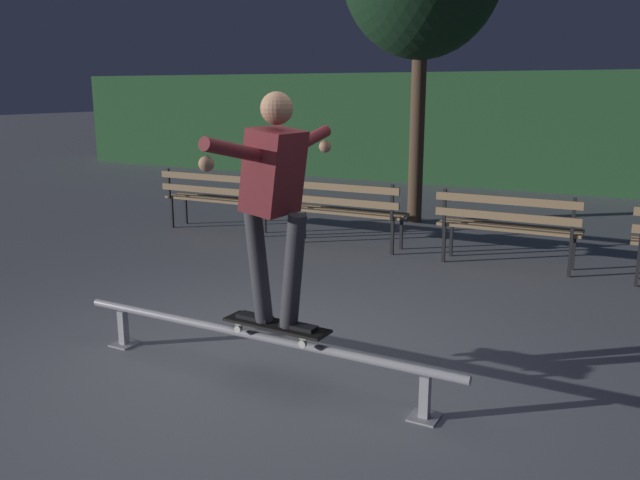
{
  "coord_description": "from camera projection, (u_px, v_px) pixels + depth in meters",
  "views": [
    {
      "loc": [
        2.45,
        -3.7,
        2.0
      ],
      "look_at": [
        0.09,
        0.66,
        0.85
      ],
      "focal_mm": 36.57,
      "sensor_mm": 36.0,
      "label": 1
    }
  ],
  "objects": [
    {
      "name": "grind_rail",
      "position": [
        255.0,
        341.0,
        4.58
      ],
      "size": [
        3.08,
        0.18,
        0.34
      ],
      "color": "#9E9EA3",
      "rests_on": "ground"
    },
    {
      "name": "hedge_backdrop",
      "position": [
        539.0,
        131.0,
        13.28
      ],
      "size": [
        24.0,
        1.2,
        2.35
      ],
      "primitive_type": "cube",
      "color": "#234C28",
      "rests_on": "ground"
    },
    {
      "name": "skateboard",
      "position": [
        276.0,
        326.0,
        4.46
      ],
      "size": [
        0.79,
        0.23,
        0.09
      ],
      "color": "black",
      "rests_on": "grind_rail"
    },
    {
      "name": "park_bench_leftmost",
      "position": [
        213.0,
        194.0,
        9.29
      ],
      "size": [
        1.61,
        0.45,
        0.88
      ],
      "color": "black",
      "rests_on": "ground"
    },
    {
      "name": "park_bench_right_center",
      "position": [
        508.0,
        222.0,
        7.37
      ],
      "size": [
        1.61,
        0.45,
        0.88
      ],
      "color": "black",
      "rests_on": "ground"
    },
    {
      "name": "ground_plane",
      "position": [
        266.0,
        370.0,
        4.76
      ],
      "size": [
        90.0,
        90.0,
        0.0
      ],
      "primitive_type": "plane",
      "color": "slate"
    },
    {
      "name": "park_bench_left_center",
      "position": [
        344.0,
        207.0,
        8.33
      ],
      "size": [
        1.61,
        0.45,
        0.88
      ],
      "color": "black",
      "rests_on": "ground"
    },
    {
      "name": "skateboarder",
      "position": [
        274.0,
        191.0,
        4.25
      ],
      "size": [
        0.62,
        1.41,
        1.56
      ],
      "color": "black",
      "rests_on": "skateboard"
    }
  ]
}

